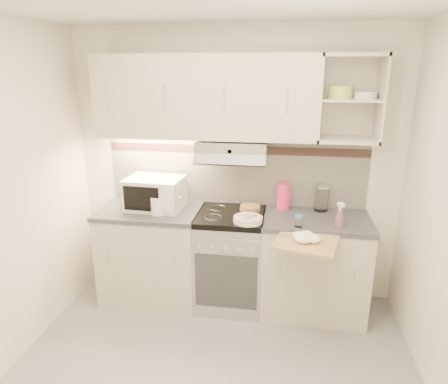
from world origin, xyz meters
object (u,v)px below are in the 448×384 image
object	(u,v)px
microwave	(155,193)
spray_bottle	(340,217)
electric_range	(231,259)
watering_can	(160,204)
cutting_board	(306,243)
plate_stack	(248,219)
glass_jar	(322,198)
pink_pitcher	(284,196)

from	to	relation	value
microwave	spray_bottle	world-z (taller)	microwave
electric_range	watering_can	distance (m)	0.83
spray_bottle	cutting_board	size ratio (longest dim) A/B	0.50
plate_stack	spray_bottle	distance (m)	0.74
electric_range	cutting_board	world-z (taller)	electric_range
watering_can	glass_jar	size ratio (longest dim) A/B	1.17
watering_can	plate_stack	size ratio (longest dim) A/B	1.15
pink_pitcher	cutting_board	size ratio (longest dim) A/B	0.53
electric_range	glass_jar	xyz separation A→B (m)	(0.80, 0.20, 0.57)
watering_can	plate_stack	bearing A→B (deg)	-25.96
plate_stack	glass_jar	world-z (taller)	glass_jar
microwave	watering_can	size ratio (longest dim) A/B	1.87
pink_pitcher	spray_bottle	xyz separation A→B (m)	(0.46, -0.37, -0.03)
electric_range	spray_bottle	bearing A→B (deg)	-10.67
electric_range	pink_pitcher	world-z (taller)	pink_pitcher
spray_bottle	cutting_board	xyz separation A→B (m)	(-0.27, -0.30, -0.11)
watering_can	pink_pitcher	world-z (taller)	watering_can
pink_pitcher	spray_bottle	distance (m)	0.59
plate_stack	spray_bottle	size ratio (longest dim) A/B	1.09
plate_stack	pink_pitcher	xyz separation A→B (m)	(0.29, 0.38, 0.10)
plate_stack	glass_jar	size ratio (longest dim) A/B	1.02
electric_range	watering_can	world-z (taller)	watering_can
glass_jar	electric_range	bearing A→B (deg)	-165.90
plate_stack	cutting_board	size ratio (longest dim) A/B	0.54
pink_pitcher	cutting_board	distance (m)	0.71
plate_stack	electric_range	bearing A→B (deg)	133.36
watering_can	spray_bottle	bearing A→B (deg)	-22.69
watering_can	electric_range	bearing A→B (deg)	-11.17
plate_stack	microwave	bearing A→B (deg)	165.63
microwave	pink_pitcher	xyz separation A→B (m)	(1.16, 0.15, -0.02)
watering_can	plate_stack	world-z (taller)	watering_can
electric_range	microwave	world-z (taller)	microwave
electric_range	plate_stack	size ratio (longest dim) A/B	3.68
spray_bottle	microwave	bearing A→B (deg)	152.37
pink_pitcher	spray_bottle	bearing A→B (deg)	-34.55
microwave	cutting_board	bearing A→B (deg)	-17.10
watering_can	cutting_board	world-z (taller)	watering_can
electric_range	watering_can	xyz separation A→B (m)	(-0.62, -0.09, 0.54)
electric_range	spray_bottle	size ratio (longest dim) A/B	4.02
spray_bottle	electric_range	bearing A→B (deg)	149.32
pink_pitcher	glass_jar	world-z (taller)	same
watering_can	spray_bottle	distance (m)	1.54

